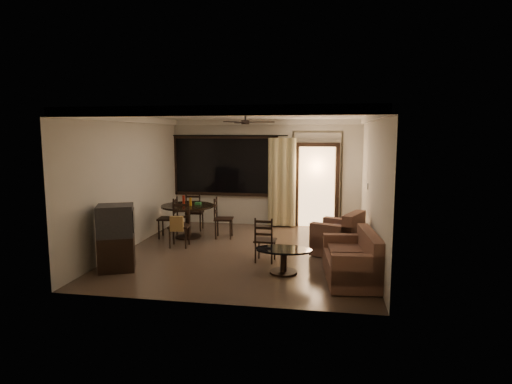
% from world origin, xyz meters
% --- Properties ---
extents(ground, '(5.50, 5.50, 0.00)m').
position_xyz_m(ground, '(0.00, 0.00, 0.00)').
color(ground, '#7F6651').
rests_on(ground, ground).
extents(room_shell, '(5.50, 6.70, 5.50)m').
position_xyz_m(room_shell, '(0.59, 1.77, 1.83)').
color(room_shell, beige).
rests_on(room_shell, ground).
extents(dining_table, '(1.23, 1.23, 0.99)m').
position_xyz_m(dining_table, '(-1.59, 1.03, 0.61)').
color(dining_table, black).
rests_on(dining_table, ground).
extents(dining_chair_west, '(0.46, 0.46, 0.95)m').
position_xyz_m(dining_chair_west, '(-2.04, 0.94, 0.28)').
color(dining_chair_west, black).
rests_on(dining_chair_west, ground).
extents(dining_chair_east, '(0.46, 0.46, 0.95)m').
position_xyz_m(dining_chair_east, '(-0.76, 1.12, 0.28)').
color(dining_chair_east, black).
rests_on(dining_chair_east, ground).
extents(dining_chair_south, '(0.46, 0.52, 0.95)m').
position_xyz_m(dining_chair_south, '(-1.49, 0.18, 0.31)').
color(dining_chair_south, black).
rests_on(dining_chair_south, ground).
extents(dining_chair_north, '(0.46, 0.46, 0.95)m').
position_xyz_m(dining_chair_north, '(-1.68, 1.81, 0.28)').
color(dining_chair_north, black).
rests_on(dining_chair_north, ground).
extents(tv_cabinet, '(0.78, 0.75, 1.18)m').
position_xyz_m(tv_cabinet, '(-2.05, -1.53, 0.59)').
color(tv_cabinet, black).
rests_on(tv_cabinet, ground).
extents(sofa, '(0.94, 1.57, 0.80)m').
position_xyz_m(sofa, '(2.11, -1.39, 0.32)').
color(sofa, '#472E21').
rests_on(sofa, ground).
extents(armchair, '(1.11, 1.11, 0.86)m').
position_xyz_m(armchair, '(1.91, 0.12, 0.36)').
color(armchair, '#472E21').
rests_on(armchair, ground).
extents(coffee_table, '(0.99, 0.60, 0.44)m').
position_xyz_m(coffee_table, '(0.91, -1.21, 0.29)').
color(coffee_table, black).
rests_on(coffee_table, ground).
extents(side_chair, '(0.40, 0.40, 0.87)m').
position_xyz_m(side_chair, '(0.49, -0.59, 0.26)').
color(side_chair, black).
rests_on(side_chair, ground).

